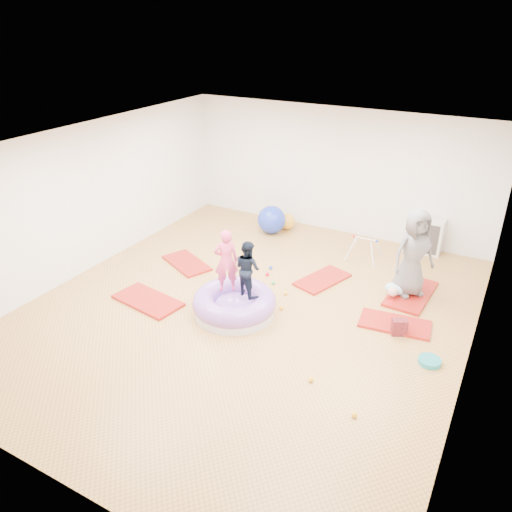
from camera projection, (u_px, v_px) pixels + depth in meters
The scene contains 19 objects.
room at pixel (247, 235), 7.91m from camera, with size 7.01×8.01×2.81m.
gym_mat_front_left at pixel (148, 301), 8.76m from camera, with size 1.24×0.62×0.05m, color #A72100.
gym_mat_mid_left at pixel (187, 263), 10.06m from camera, with size 1.11×0.56×0.05m, color #A72100.
gym_mat_center_back at pixel (322, 280), 9.45m from camera, with size 1.10×0.55×0.05m, color #A72100.
gym_mat_right at pixel (395, 324), 8.11m from camera, with size 1.12×0.56×0.05m, color #A72100.
gym_mat_rear_right at pixel (411, 294), 8.97m from camera, with size 1.31×0.65×0.05m, color #A72100.
inflatable_cushion at pixel (234, 304), 8.37m from camera, with size 1.41×1.41×0.44m.
child_pink at pixel (226, 258), 8.17m from camera, with size 0.40×0.26×1.10m, color #E24376.
child_navy at pixel (248, 266), 8.07m from camera, with size 0.47×0.36×0.96m, color black.
adult_caregiver at pixel (414, 253), 8.60m from camera, with size 0.77×0.50×1.58m, color slate.
infant at pixel (395, 289), 8.83m from camera, with size 0.37×0.38×0.22m.
ball_pit_balls at pixel (294, 306), 8.58m from camera, with size 2.93×3.12×0.07m.
exercise_ball_blue at pixel (272, 220), 11.36m from camera, with size 0.64×0.64×0.64m, color #1C35BD.
exercise_ball_orange at pixel (287, 221), 11.61m from camera, with size 0.38×0.38×0.38m, color gold.
infant_play_gym at pixel (365, 245), 10.10m from camera, with size 0.64×0.61×0.49m.
cube_shelf at pixel (424, 235), 10.44m from camera, with size 0.75×0.37×0.75m.
balance_disc at pixel (430, 361), 7.23m from camera, with size 0.33×0.33×0.07m, color teal.
backpack at pixel (399, 327), 7.83m from camera, with size 0.24×0.14×0.27m, color #B72638.
yellow_toy at pixel (141, 296), 8.91m from camera, with size 0.19×0.19×0.03m, color yellow.
Camera 1 is at (3.62, -6.28, 4.60)m, focal length 35.00 mm.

